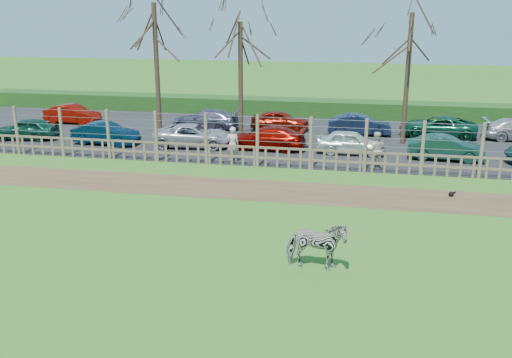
% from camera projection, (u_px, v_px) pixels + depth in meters
% --- Properties ---
extents(ground, '(120.00, 120.00, 0.00)m').
position_uv_depth(ground, '(214.00, 229.00, 19.59)').
color(ground, olive).
rests_on(ground, ground).
extents(dirt_strip, '(34.00, 2.80, 0.01)m').
position_uv_depth(dirt_strip, '(242.00, 189.00, 23.82)').
color(dirt_strip, brown).
rests_on(dirt_strip, ground).
extents(asphalt, '(44.00, 13.00, 0.04)m').
position_uv_depth(asphalt, '(278.00, 137.00, 33.20)').
color(asphalt, '#232326').
rests_on(asphalt, ground).
extents(hedge, '(46.00, 2.00, 1.10)m').
position_uv_depth(hedge, '(294.00, 107.00, 39.61)').
color(hedge, '#1E4716').
rests_on(hedge, ground).
extents(fence, '(30.16, 0.16, 2.50)m').
position_uv_depth(fence, '(257.00, 150.00, 26.87)').
color(fence, brown).
rests_on(fence, ground).
extents(tree_left, '(4.80, 4.80, 7.88)m').
position_uv_depth(tree_left, '(155.00, 39.00, 30.86)').
color(tree_left, '#3D2B1E').
rests_on(tree_left, ground).
extents(tree_mid, '(4.80, 4.80, 6.83)m').
position_uv_depth(tree_mid, '(240.00, 53.00, 31.20)').
color(tree_mid, '#3D2B1E').
rests_on(tree_mid, ground).
extents(tree_right, '(4.80, 4.80, 7.35)m').
position_uv_depth(tree_right, '(410.00, 47.00, 29.92)').
color(tree_right, '#3D2B1E').
rests_on(tree_right, ground).
extents(zebra, '(1.78, 0.84, 1.48)m').
position_uv_depth(zebra, '(316.00, 245.00, 16.41)').
color(zebra, gray).
rests_on(zebra, ground).
extents(visitor_a, '(0.72, 0.58, 1.72)m').
position_uv_depth(visitor_a, '(233.00, 144.00, 27.63)').
color(visitor_a, beige).
rests_on(visitor_a, asphalt).
extents(visitor_b, '(0.90, 0.74, 1.72)m').
position_uv_depth(visitor_b, '(376.00, 150.00, 26.53)').
color(visitor_b, beige).
rests_on(visitor_b, asphalt).
extents(crow, '(0.28, 0.21, 0.23)m').
position_uv_depth(crow, '(452.00, 194.00, 22.86)').
color(crow, black).
rests_on(crow, ground).
extents(car_0, '(3.68, 1.86, 1.20)m').
position_uv_depth(car_0, '(27.00, 129.00, 32.28)').
color(car_0, '#114332').
rests_on(car_0, asphalt).
extents(car_1, '(3.70, 1.46, 1.20)m').
position_uv_depth(car_1, '(106.00, 133.00, 31.15)').
color(car_1, '#072340').
rests_on(car_1, asphalt).
extents(car_2, '(4.46, 2.32, 1.20)m').
position_uv_depth(car_2, '(194.00, 135.00, 30.65)').
color(car_2, '#BDB9C3').
rests_on(car_2, asphalt).
extents(car_3, '(4.20, 1.84, 1.20)m').
position_uv_depth(car_3, '(267.00, 138.00, 30.07)').
color(car_3, '#890701').
rests_on(car_3, asphalt).
extents(car_4, '(3.57, 1.54, 1.20)m').
position_uv_depth(car_4, '(351.00, 142.00, 29.17)').
color(car_4, silver).
rests_on(car_4, asphalt).
extents(car_5, '(3.70, 1.46, 1.20)m').
position_uv_depth(car_5, '(446.00, 148.00, 28.01)').
color(car_5, '#174439').
rests_on(car_5, asphalt).
extents(car_7, '(3.76, 1.65, 1.20)m').
position_uv_depth(car_7, '(72.00, 114.00, 36.65)').
color(car_7, '#8E0D04').
rests_on(car_7, asphalt).
extents(car_9, '(4.15, 1.73, 1.20)m').
position_uv_depth(car_9, '(205.00, 119.00, 34.93)').
color(car_9, '#585471').
rests_on(car_9, asphalt).
extents(car_10, '(3.55, 1.50, 1.20)m').
position_uv_depth(car_10, '(280.00, 120.00, 34.66)').
color(car_10, '#911406').
rests_on(car_10, asphalt).
extents(car_11, '(3.69, 1.41, 1.20)m').
position_uv_depth(car_11, '(359.00, 125.00, 33.41)').
color(car_11, '#17223F').
rests_on(car_11, asphalt).
extents(car_12, '(4.48, 2.38, 1.20)m').
position_uv_depth(car_12, '(438.00, 127.00, 32.80)').
color(car_12, '#114F33').
rests_on(car_12, asphalt).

